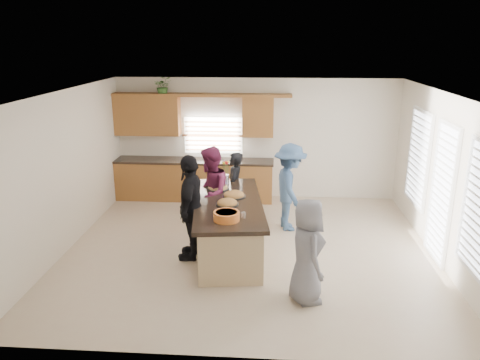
# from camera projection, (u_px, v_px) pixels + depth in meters

# --- Properties ---
(floor) EXTENTS (6.50, 6.50, 0.00)m
(floor) POSITION_uv_depth(u_px,v_px,m) (249.00, 249.00, 8.45)
(floor) COLOR beige
(floor) RESTS_ON ground
(room_shell) EXTENTS (6.52, 6.02, 2.81)m
(room_shell) POSITION_uv_depth(u_px,v_px,m) (249.00, 146.00, 7.89)
(room_shell) COLOR silver
(room_shell) RESTS_ON ground
(back_cabinetry) EXTENTS (4.08, 0.66, 2.46)m
(back_cabinetry) POSITION_uv_depth(u_px,v_px,m) (192.00, 161.00, 10.89)
(back_cabinetry) COLOR #94552B
(back_cabinetry) RESTS_ON ground
(right_wall_glazing) EXTENTS (0.06, 4.00, 2.25)m
(right_wall_glazing) POSITION_uv_depth(u_px,v_px,m) (443.00, 184.00, 7.71)
(right_wall_glazing) COLOR white
(right_wall_glazing) RESTS_ON ground
(island) EXTENTS (1.48, 2.82, 0.95)m
(island) POSITION_uv_depth(u_px,v_px,m) (228.00, 228.00, 8.23)
(island) COLOR tan
(island) RESTS_ON ground
(platter_front) EXTENTS (0.38, 0.38, 0.16)m
(platter_front) POSITION_uv_depth(u_px,v_px,m) (227.00, 203.00, 7.91)
(platter_front) COLOR black
(platter_front) RESTS_ON island
(platter_mid) EXTENTS (0.41, 0.41, 0.17)m
(platter_mid) POSITION_uv_depth(u_px,v_px,m) (234.00, 195.00, 8.31)
(platter_mid) COLOR black
(platter_mid) RESTS_ON island
(platter_back) EXTENTS (0.41, 0.41, 0.16)m
(platter_back) POSITION_uv_depth(u_px,v_px,m) (218.00, 188.00, 8.72)
(platter_back) COLOR black
(platter_back) RESTS_ON island
(salad_bowl) EXTENTS (0.41, 0.41, 0.14)m
(salad_bowl) POSITION_uv_depth(u_px,v_px,m) (227.00, 216.00, 7.22)
(salad_bowl) COLOR orange
(salad_bowl) RESTS_ON island
(clear_cup) EXTENTS (0.07, 0.07, 0.10)m
(clear_cup) POSITION_uv_depth(u_px,v_px,m) (244.00, 215.00, 7.31)
(clear_cup) COLOR white
(clear_cup) RESTS_ON island
(plate_stack) EXTENTS (0.23, 0.23, 0.05)m
(plate_stack) POSITION_uv_depth(u_px,v_px,m) (221.00, 184.00, 8.96)
(plate_stack) COLOR #9B7DB5
(plate_stack) RESTS_ON island
(flower_vase) EXTENTS (0.14, 0.14, 0.44)m
(flower_vase) POSITION_uv_depth(u_px,v_px,m) (226.00, 171.00, 9.04)
(flower_vase) COLOR silver
(flower_vase) RESTS_ON island
(potted_plant) EXTENTS (0.47, 0.44, 0.43)m
(potted_plant) POSITION_uv_depth(u_px,v_px,m) (163.00, 86.00, 10.52)
(potted_plant) COLOR #3C6E2C
(potted_plant) RESTS_ON back_cabinetry
(woman_left_back) EXTENTS (0.38, 0.56, 1.48)m
(woman_left_back) POSITION_uv_depth(u_px,v_px,m) (234.00, 188.00, 9.47)
(woman_left_back) COLOR black
(woman_left_back) RESTS_ON ground
(woman_left_mid) EXTENTS (0.67, 0.86, 1.76)m
(woman_left_mid) POSITION_uv_depth(u_px,v_px,m) (211.00, 193.00, 8.71)
(woman_left_mid) COLOR maroon
(woman_left_mid) RESTS_ON ground
(woman_left_front) EXTENTS (0.50, 1.10, 1.83)m
(woman_left_front) POSITION_uv_depth(u_px,v_px,m) (191.00, 207.00, 7.90)
(woman_left_front) COLOR black
(woman_left_front) RESTS_ON ground
(woman_right_back) EXTENTS (0.85, 1.22, 1.73)m
(woman_right_back) POSITION_uv_depth(u_px,v_px,m) (290.00, 187.00, 9.12)
(woman_right_back) COLOR #375378
(woman_right_back) RESTS_ON ground
(woman_right_front) EXTENTS (0.67, 0.86, 1.55)m
(woman_right_front) POSITION_uv_depth(u_px,v_px,m) (307.00, 251.00, 6.60)
(woman_right_front) COLOR slate
(woman_right_front) RESTS_ON ground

